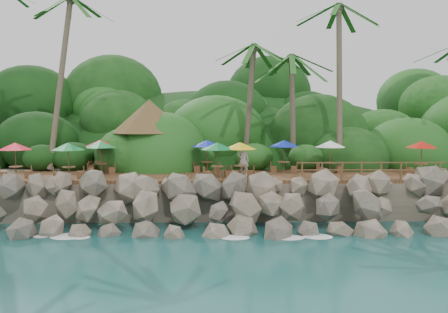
{
  "coord_description": "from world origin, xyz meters",
  "views": [
    {
      "loc": [
        -0.65,
        -22.06,
        5.86
      ],
      "look_at": [
        0.0,
        6.0,
        3.4
      ],
      "focal_mm": 37.85,
      "sensor_mm": 36.0,
      "label": 1
    }
  ],
  "objects": [
    {
      "name": "land_base",
      "position": [
        0.0,
        16.0,
        1.05
      ],
      "size": [
        32.0,
        25.2,
        2.1
      ],
      "primitive_type": "cube",
      "color": "gray",
      "rests_on": "ground"
    },
    {
      "name": "terrace",
      "position": [
        0.0,
        6.0,
        2.2
      ],
      "size": [
        26.0,
        5.0,
        0.2
      ],
      "primitive_type": "cube",
      "color": "brown",
      "rests_on": "land_base"
    },
    {
      "name": "jungle_hill",
      "position": [
        0.0,
        23.5,
        0.0
      ],
      "size": [
        44.8,
        28.0,
        15.4
      ],
      "primitive_type": "ellipsoid",
      "color": "#143811",
      "rests_on": "ground"
    },
    {
      "name": "dining_clusters",
      "position": [
        -1.42,
        5.88,
        3.98
      ],
      "size": [
        25.47,
        5.07,
        2.02
      ],
      "color": "brown",
      "rests_on": "terrace"
    },
    {
      "name": "ground",
      "position": [
        0.0,
        0.0,
        0.0
      ],
      "size": [
        140.0,
        140.0,
        0.0
      ],
      "primitive_type": "plane",
      "color": "#19514F",
      "rests_on": "ground"
    },
    {
      "name": "seawall",
      "position": [
        0.0,
        2.0,
        1.15
      ],
      "size": [
        29.0,
        4.0,
        2.3
      ],
      "primitive_type": null,
      "color": "gray",
      "rests_on": "ground"
    },
    {
      "name": "palms",
      "position": [
        0.7,
        8.81,
        11.96
      ],
      "size": [
        36.32,
        6.85,
        13.37
      ],
      "color": "brown",
      "rests_on": "ground"
    },
    {
      "name": "palapa",
      "position": [
        -4.87,
        9.38,
        5.79
      ],
      "size": [
        5.01,
        5.01,
        4.6
      ],
      "color": "brown",
      "rests_on": "ground"
    },
    {
      "name": "jungle_foliage",
      "position": [
        0.0,
        15.0,
        0.0
      ],
      "size": [
        44.0,
        16.0,
        12.0
      ],
      "primitive_type": null,
      "color": "#143811",
      "rests_on": "ground"
    },
    {
      "name": "railing",
      "position": [
        8.1,
        3.65,
        2.91
      ],
      "size": [
        8.3,
        0.1,
        1.0
      ],
      "color": "brown",
      "rests_on": "terrace"
    },
    {
      "name": "waiter",
      "position": [
        1.12,
        5.47,
        3.2
      ],
      "size": [
        0.73,
        0.56,
        1.81
      ],
      "primitive_type": "imported",
      "rotation": [
        0.0,
        0.0,
        2.94
      ],
      "color": "white",
      "rests_on": "terrace"
    },
    {
      "name": "foam_line",
      "position": [
        0.0,
        0.3,
        0.03
      ],
      "size": [
        25.2,
        0.8,
        0.06
      ],
      "color": "white",
      "rests_on": "ground"
    }
  ]
}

